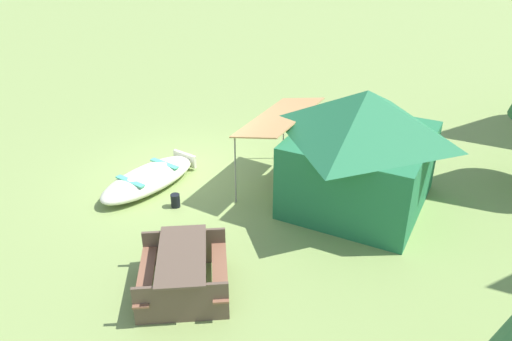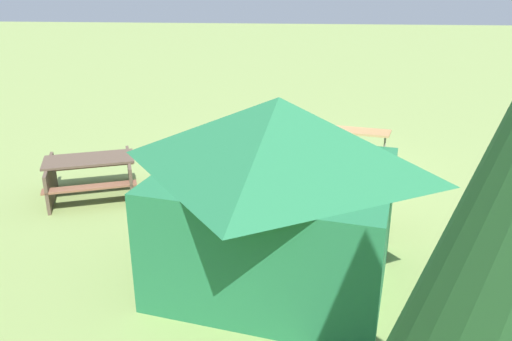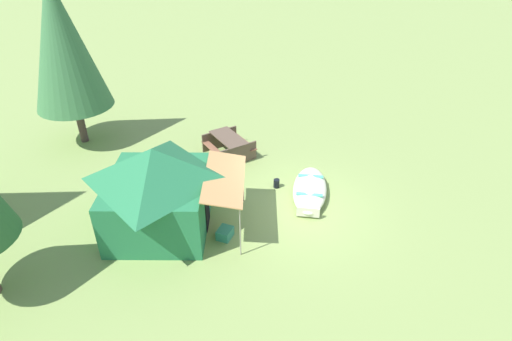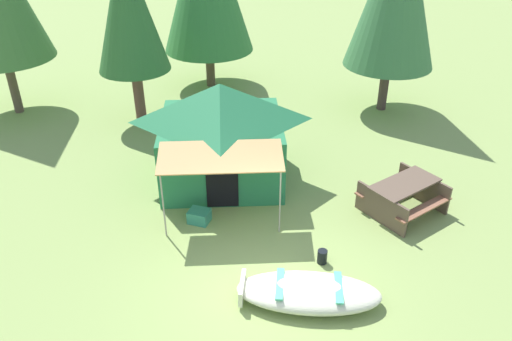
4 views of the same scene
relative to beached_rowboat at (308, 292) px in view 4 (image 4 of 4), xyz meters
The scene contains 7 objects.
ground_plane 1.02m from the beached_rowboat, 139.34° to the left, with size 80.00×80.00×0.00m, color #839C52.
beached_rowboat is the anchor object (origin of this frame).
canvas_cabin_tent 5.00m from the beached_rowboat, 97.40° to the left, with size 3.81×4.53×2.64m.
picnic_table 3.90m from the beached_rowboat, 35.12° to the left, with size 2.12×2.02×0.78m.
cooler_box 3.43m from the beached_rowboat, 117.04° to the left, with size 0.47×0.38×0.30m, color #308268.
fuel_can 1.18m from the beached_rowboat, 55.32° to the left, with size 0.21×0.21×0.31m, color black.
pine_tree_side 9.92m from the beached_rowboat, 105.19° to the left, with size 2.19×2.19×5.50m.
Camera 4 is at (-2.05, -7.32, 7.14)m, focal length 36.13 mm.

